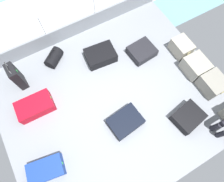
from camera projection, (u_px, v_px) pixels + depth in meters
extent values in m
cube|color=gray|center=(113.00, 99.00, 4.56)|extent=(4.40, 5.20, 0.06)
cube|color=gray|center=(73.00, 29.00, 5.04)|extent=(0.06, 5.20, 0.45)
cylinder|color=silver|center=(45.00, 33.00, 4.65)|extent=(0.04, 0.04, 1.00)
cylinder|color=silver|center=(95.00, 11.00, 4.91)|extent=(0.04, 0.04, 1.00)
cylinder|color=silver|center=(66.00, 6.00, 4.32)|extent=(0.04, 4.16, 0.04)
cube|color=white|center=(57.00, 10.00, 6.03)|extent=(2.40, 7.28, 0.01)
cube|color=#9E9989|center=(181.00, 47.00, 4.88)|extent=(0.52, 0.40, 0.36)
torus|color=tan|center=(176.00, 38.00, 4.90)|extent=(0.02, 0.12, 0.12)
torus|color=tan|center=(189.00, 53.00, 4.72)|extent=(0.02, 0.12, 0.12)
cube|color=gray|center=(195.00, 66.00, 4.65)|extent=(0.56, 0.50, 0.38)
torus|color=tan|center=(189.00, 56.00, 4.67)|extent=(0.02, 0.12, 0.12)
torus|color=tan|center=(204.00, 74.00, 4.48)|extent=(0.02, 0.12, 0.12)
cube|color=gray|center=(212.00, 84.00, 4.47)|extent=(0.56, 0.49, 0.38)
torus|color=tan|center=(206.00, 73.00, 4.50)|extent=(0.02, 0.12, 0.12)
torus|color=tan|center=(223.00, 93.00, 4.30)|extent=(0.02, 0.12, 0.12)
cylinder|color=black|center=(222.00, 134.00, 4.02)|extent=(0.11, 0.11, 0.38)
cylinder|color=black|center=(216.00, 127.00, 4.08)|extent=(0.11, 0.11, 0.38)
cube|color=black|center=(125.00, 122.00, 4.20)|extent=(0.61, 0.76, 0.22)
cube|color=white|center=(138.00, 112.00, 4.23)|extent=(0.05, 0.01, 0.08)
cube|color=black|center=(17.00, 77.00, 4.36)|extent=(0.39, 0.21, 0.70)
cylinder|color=#A5A8AD|center=(6.00, 64.00, 4.02)|extent=(0.02, 0.02, 0.12)
cylinder|color=#A5A8AD|center=(10.00, 72.00, 3.95)|extent=(0.02, 0.02, 0.12)
cylinder|color=#2D2D2D|center=(6.00, 67.00, 3.93)|extent=(0.25, 0.03, 0.02)
cube|color=green|center=(17.00, 71.00, 4.21)|extent=(0.05, 0.01, 0.08)
cube|color=black|center=(142.00, 51.00, 4.91)|extent=(0.61, 0.67, 0.22)
cube|color=white|center=(152.00, 44.00, 4.93)|extent=(0.05, 0.01, 0.08)
cube|color=black|center=(101.00, 55.00, 4.83)|extent=(0.61, 0.79, 0.27)
cube|color=silver|center=(114.00, 48.00, 4.81)|extent=(0.05, 0.01, 0.08)
cube|color=#B70C1E|center=(35.00, 106.00, 4.31)|extent=(0.51, 0.82, 0.28)
cube|color=green|center=(51.00, 97.00, 4.30)|extent=(0.05, 0.01, 0.08)
cube|color=navy|center=(46.00, 170.00, 3.82)|extent=(0.54, 0.77, 0.24)
cube|color=green|center=(63.00, 163.00, 3.81)|extent=(0.05, 0.01, 0.08)
cube|color=black|center=(188.00, 117.00, 4.24)|extent=(0.63, 0.72, 0.23)
cube|color=green|center=(198.00, 108.00, 4.31)|extent=(0.05, 0.01, 0.08)
cylinder|color=black|center=(54.00, 58.00, 4.79)|extent=(0.54, 0.57, 0.30)
torus|color=black|center=(52.00, 54.00, 4.65)|extent=(0.17, 0.21, 0.25)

